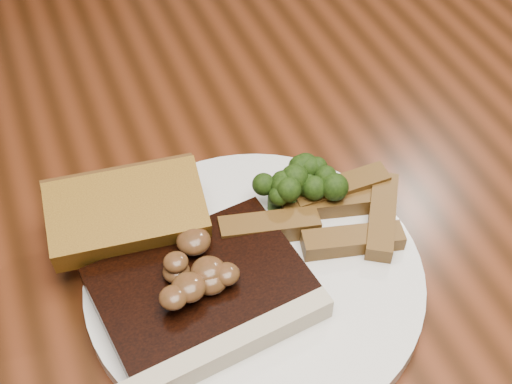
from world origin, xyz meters
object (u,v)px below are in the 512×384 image
Objects in this scene: chair_far at (32,117)px; steak at (204,293)px; dining_table at (258,270)px; plate at (255,280)px; potato_wedges at (329,222)px; garlic_bread at (130,229)px.

steak is at bearing 114.17° from chair_far.
dining_table is 5.99× the size of plate.
plate is at bearing -165.00° from potato_wedges.
steak is (0.09, -0.66, 0.34)m from chair_far.
dining_table is 0.14m from potato_wedges.
steak is (-0.08, -0.08, 0.12)m from dining_table.
potato_wedges is (0.15, -0.05, -0.00)m from garlic_bread.
garlic_bread is at bearing 111.79° from chair_far.
steak is 1.26× the size of garlic_bread.
chair_far is at bearing 106.47° from dining_table.
potato_wedges reaches higher than steak.
steak is 1.45× the size of potato_wedges.
dining_table is 0.16m from garlic_bread.
garlic_bread is 1.15× the size of potato_wedges.
plate is at bearing 3.88° from steak.
garlic_bread is at bearing 138.44° from plate.
garlic_bread is at bearing 106.92° from steak.
steak reaches higher than plate.
chair_far is 5.25× the size of steak.
garlic_bread is (-0.08, 0.07, 0.02)m from plate.
chair_far is at bearing 102.43° from garlic_bread.
dining_table is 13.09× the size of garlic_bread.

